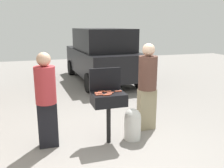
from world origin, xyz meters
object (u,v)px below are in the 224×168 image
Objects in this scene: hot_dog_4 at (118,91)px; parked_minivan at (102,55)px; hot_dog_2 at (108,94)px; hot_dog_3 at (102,92)px; hot_dog_5 at (110,93)px; hot_dog_0 at (98,93)px; hot_dog_1 at (98,93)px; person_right at (147,84)px; hot_dog_7 at (99,95)px; person_left at (46,97)px; bbq_grill at (109,101)px; hot_dog_8 at (107,95)px; propane_tank at (133,123)px; hot_dog_6 at (108,91)px.

hot_dog_4 is 0.03× the size of parked_minivan.
hot_dog_4 is at bearing 31.19° from hot_dog_2.
hot_dog_3 is 0.18m from hot_dog_5.
hot_dog_3 is at bearing 39.66° from hot_dog_0.
person_right reaches higher than hot_dog_1.
hot_dog_7 is 0.93m from person_left.
parked_minivan is (1.25, 5.06, 0.21)m from bbq_grill.
parked_minivan reaches higher than hot_dog_2.
hot_dog_3 is at bearing 132.95° from hot_dog_5.
hot_dog_8 is 0.21× the size of propane_tank.
hot_dog_7 is at bearing -172.38° from propane_tank.
hot_dog_4 is at bearing 17.04° from hot_dog_7.
hot_dog_3 is 0.98m from person_left.
hot_dog_0 is 0.03× the size of parked_minivan.
person_left reaches higher than hot_dog_5.
hot_dog_1 is at bearing 86.53° from hot_dog_7.
bbq_grill is 0.16m from hot_dog_5.
propane_tank is at bearing -3.17° from hot_dog_0.
hot_dog_0 is 1.00× the size of hot_dog_1.
hot_dog_4 is at bearing -14.03° from hot_dog_3.
bbq_grill is 7.41× the size of hot_dog_2.
hot_dog_2 is at bearing 39.03° from hot_dog_8.
propane_tank is (0.48, -0.07, -0.66)m from hot_dog_6.
hot_dog_2 is 1.09m from person_left.
hot_dog_2 is at bearing -7.95° from hot_dog_7.
propane_tank is 0.36× the size of person_left.
hot_dog_6 reaches higher than propane_tank.
hot_dog_1 is 1.19m from person_right.
person_left is at bearing 162.00° from hot_dog_7.
hot_dog_4 and hot_dog_5 have the same top height.
hot_dog_3 is 1.00× the size of hot_dog_8.
hot_dog_5 is 0.21× the size of propane_tank.
bbq_grill is at bearing 73.45° from parked_minivan.
hot_dog_4 reaches higher than bbq_grill.
hot_dog_3 is at bearing 106.60° from hot_dog_2.
hot_dog_2 is at bearing -148.81° from hot_dog_4.
person_left reaches higher than hot_dog_1.
hot_dog_5 is (0.12, -0.13, 0.00)m from hot_dog_3.
hot_dog_3 reaches higher than bbq_grill.
hot_dog_6 is at bearing 39.58° from hot_dog_7.
parked_minivan is at bearing 74.08° from hot_dog_0.
hot_dog_1 is 0.18m from hot_dog_8.
hot_dog_4 is (0.23, 0.14, 0.00)m from hot_dog_2.
hot_dog_5 is at bearing -47.05° from hot_dog_3.
hot_dog_0 is 1.00× the size of hot_dog_8.
bbq_grill is 7.41× the size of hot_dog_6.
hot_dog_2 is at bearing -108.79° from bbq_grill.
hot_dog_1 is 0.21× the size of propane_tank.
hot_dog_3 is 0.21m from hot_dog_7.
hot_dog_0 is at bearing 133.78° from hot_dog_2.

